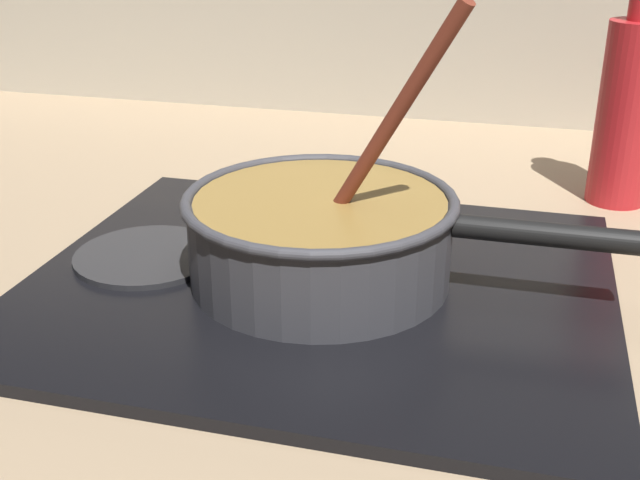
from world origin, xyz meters
name	(u,v)px	position (x,y,z in m)	size (l,w,h in m)	color
ground	(334,376)	(0.00, 0.00, -0.02)	(2.40, 1.60, 0.04)	#9E8466
hob_plate	(320,284)	(-0.04, 0.12, 0.01)	(0.56, 0.48, 0.01)	black
burner_ring	(320,275)	(-0.04, 0.12, 0.02)	(0.21, 0.21, 0.01)	#592D0C
spare_burner	(147,256)	(-0.23, 0.12, 0.01)	(0.15, 0.15, 0.01)	#262628
cooking_pan	(322,235)	(-0.04, 0.12, 0.06)	(0.43, 0.26, 0.28)	#38383D
sauce_bottle	(628,108)	(0.25, 0.45, 0.12)	(0.07, 0.07, 0.28)	red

